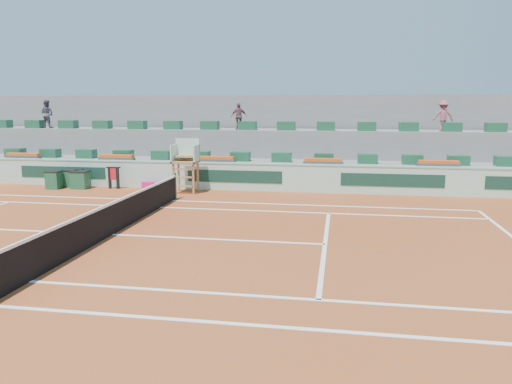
% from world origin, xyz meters
% --- Properties ---
extents(ground, '(90.00, 90.00, 0.00)m').
position_xyz_m(ground, '(0.00, 0.00, 0.00)').
color(ground, '#92401C').
rests_on(ground, ground).
extents(seating_tier_lower, '(36.00, 4.00, 1.20)m').
position_xyz_m(seating_tier_lower, '(0.00, 10.70, 0.60)').
color(seating_tier_lower, gray).
rests_on(seating_tier_lower, ground).
extents(seating_tier_upper, '(36.00, 2.40, 2.60)m').
position_xyz_m(seating_tier_upper, '(0.00, 12.30, 1.30)').
color(seating_tier_upper, gray).
rests_on(seating_tier_upper, ground).
extents(stadium_back_wall, '(36.00, 0.40, 4.40)m').
position_xyz_m(stadium_back_wall, '(0.00, 13.90, 2.20)').
color(stadium_back_wall, gray).
rests_on(stadium_back_wall, ground).
extents(player_bag, '(0.85, 0.38, 0.38)m').
position_xyz_m(player_bag, '(-1.79, 7.86, 0.19)').
color(player_bag, '#E21D7D').
rests_on(player_bag, ground).
extents(spectator_left, '(0.80, 0.66, 1.54)m').
position_xyz_m(spectator_left, '(-9.30, 11.81, 3.37)').
color(spectator_left, '#4F4F5C').
rests_on(spectator_left, seating_tier_upper).
extents(spectator_mid, '(0.87, 0.61, 1.37)m').
position_xyz_m(spectator_mid, '(1.56, 11.67, 3.29)').
color(spectator_mid, '#714B57').
rests_on(spectator_mid, seating_tier_upper).
extents(spectator_right, '(0.97, 0.56, 1.49)m').
position_xyz_m(spectator_right, '(11.62, 11.91, 3.35)').
color(spectator_right, '#9E4F5D').
rests_on(spectator_right, seating_tier_upper).
extents(court_lines, '(23.89, 11.09, 0.01)m').
position_xyz_m(court_lines, '(0.00, 0.00, 0.01)').
color(court_lines, white).
rests_on(court_lines, ground).
extents(tennis_net, '(0.10, 11.97, 1.10)m').
position_xyz_m(tennis_net, '(0.00, 0.00, 0.53)').
color(tennis_net, black).
rests_on(tennis_net, ground).
extents(advertising_hoarding, '(36.00, 0.34, 1.26)m').
position_xyz_m(advertising_hoarding, '(0.02, 8.50, 0.63)').
color(advertising_hoarding, '#ACD9C2').
rests_on(advertising_hoarding, ground).
extents(umpire_chair, '(1.10, 0.90, 2.40)m').
position_xyz_m(umpire_chair, '(0.00, 7.50, 1.54)').
color(umpire_chair, '#A0693C').
rests_on(umpire_chair, ground).
extents(seat_row_lower, '(32.90, 0.60, 0.44)m').
position_xyz_m(seat_row_lower, '(0.00, 9.80, 1.42)').
color(seat_row_lower, '#1B5133').
rests_on(seat_row_lower, seating_tier_lower).
extents(seat_row_upper, '(32.90, 0.60, 0.44)m').
position_xyz_m(seat_row_upper, '(0.00, 11.70, 2.82)').
color(seat_row_upper, '#1B5133').
rests_on(seat_row_upper, seating_tier_upper).
extents(flower_planters, '(26.80, 0.36, 0.28)m').
position_xyz_m(flower_planters, '(-1.50, 9.00, 1.33)').
color(flower_planters, '#494949').
rests_on(flower_planters, seating_tier_lower).
extents(drink_cooler_a, '(0.79, 0.69, 0.84)m').
position_xyz_m(drink_cooler_a, '(-5.22, 7.65, 0.42)').
color(drink_cooler_a, '#1A5032').
rests_on(drink_cooler_a, ground).
extents(drink_cooler_b, '(0.78, 0.68, 0.84)m').
position_xyz_m(drink_cooler_b, '(-5.81, 8.02, 0.42)').
color(drink_cooler_b, '#1A5032').
rests_on(drink_cooler_b, ground).
extents(drink_cooler_c, '(0.64, 0.56, 0.84)m').
position_xyz_m(drink_cooler_c, '(-6.40, 7.37, 0.42)').
color(drink_cooler_c, '#1A5032').
rests_on(drink_cooler_c, ground).
extents(towel_rack, '(0.69, 0.11, 1.03)m').
position_xyz_m(towel_rack, '(-3.66, 7.89, 0.60)').
color(towel_rack, black).
rests_on(towel_rack, ground).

